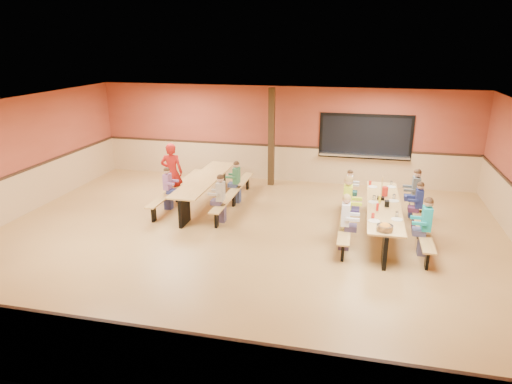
# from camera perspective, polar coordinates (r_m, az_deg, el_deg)

# --- Properties ---
(ground) EXTENTS (12.00, 12.00, 0.00)m
(ground) POSITION_cam_1_polar(r_m,az_deg,el_deg) (10.37, -1.81, -6.24)
(ground) COLOR #9D703B
(ground) RESTS_ON ground
(room_envelope) EXTENTS (12.04, 10.04, 3.02)m
(room_envelope) POSITION_cam_1_polar(r_m,az_deg,el_deg) (10.10, -1.85, -2.68)
(room_envelope) COLOR #97402B
(room_envelope) RESTS_ON ground
(kitchen_pass_through) EXTENTS (2.78, 0.28, 1.38)m
(kitchen_pass_through) POSITION_cam_1_polar(r_m,az_deg,el_deg) (14.35, 13.49, 6.50)
(kitchen_pass_through) COLOR black
(kitchen_pass_through) RESTS_ON ground
(structural_post) EXTENTS (0.18, 0.18, 3.00)m
(structural_post) POSITION_cam_1_polar(r_m,az_deg,el_deg) (14.05, 1.94, 6.80)
(structural_post) COLOR black
(structural_post) RESTS_ON ground
(cafeteria_table_main) EXTENTS (1.91, 3.70, 0.74)m
(cafeteria_table_main) POSITION_cam_1_polar(r_m,az_deg,el_deg) (10.96, 15.59, -2.58)
(cafeteria_table_main) COLOR tan
(cafeteria_table_main) RESTS_ON ground
(cafeteria_table_second) EXTENTS (1.91, 3.70, 0.74)m
(cafeteria_table_second) POSITION_cam_1_polar(r_m,az_deg,el_deg) (12.65, -6.41, 0.81)
(cafeteria_table_second) COLOR tan
(cafeteria_table_second) RESTS_ON ground
(seated_child_white_left) EXTENTS (0.38, 0.31, 1.23)m
(seated_child_white_left) POSITION_cam_1_polar(r_m,az_deg,el_deg) (9.98, 11.08, -3.75)
(seated_child_white_left) COLOR white
(seated_child_white_left) RESTS_ON ground
(seated_adult_yellow) EXTENTS (0.43, 0.35, 1.34)m
(seated_adult_yellow) POSITION_cam_1_polar(r_m,az_deg,el_deg) (10.92, 11.33, -1.52)
(seated_adult_yellow) COLOR #D3F22C
(seated_adult_yellow) RESTS_ON ground
(seated_child_grey_left) EXTENTS (0.32, 0.26, 1.11)m
(seated_child_grey_left) POSITION_cam_1_polar(r_m,az_deg,el_deg) (12.29, 11.56, 0.16)
(seated_child_grey_left) COLOR silver
(seated_child_grey_left) RESTS_ON ground
(seated_child_teal_right) EXTENTS (0.39, 0.32, 1.26)m
(seated_child_teal_right) POSITION_cam_1_polar(r_m,az_deg,el_deg) (10.16, 20.45, -4.12)
(seated_child_teal_right) COLOR teal
(seated_child_teal_right) RESTS_ON ground
(seated_child_navy_right) EXTENTS (0.35, 0.29, 1.17)m
(seated_child_navy_right) POSITION_cam_1_polar(r_m,az_deg,el_deg) (11.50, 19.63, -1.68)
(seated_child_navy_right) COLOR navy
(seated_child_navy_right) RESTS_ON ground
(seated_child_char_right) EXTENTS (0.39, 0.32, 1.26)m
(seated_child_char_right) POSITION_cam_1_polar(r_m,az_deg,el_deg) (12.26, 19.28, -0.20)
(seated_child_char_right) COLOR #4D5457
(seated_child_char_right) RESTS_ON ground
(seated_child_purple_sec) EXTENTS (0.34, 0.28, 1.14)m
(seated_child_purple_sec) POSITION_cam_1_polar(r_m,az_deg,el_deg) (12.38, -10.97, 0.42)
(seated_child_purple_sec) COLOR #905991
(seated_child_purple_sec) RESTS_ON ground
(seated_child_green_sec) EXTENTS (0.35, 0.29, 1.17)m
(seated_child_green_sec) POSITION_cam_1_polar(r_m,az_deg,el_deg) (12.67, -2.44, 1.23)
(seated_child_green_sec) COLOR #326E47
(seated_child_green_sec) RESTS_ON ground
(seated_child_tan_sec) EXTENTS (0.37, 0.30, 1.21)m
(seated_child_tan_sec) POSITION_cam_1_polar(r_m,az_deg,el_deg) (11.32, -4.43, -0.84)
(seated_child_tan_sec) COLOR #AB9F8C
(seated_child_tan_sec) RESTS_ON ground
(standing_woman) EXTENTS (0.66, 0.49, 1.66)m
(standing_woman) POSITION_cam_1_polar(r_m,az_deg,el_deg) (12.95, -10.47, 2.44)
(standing_woman) COLOR #AC1813
(standing_woman) RESTS_ON ground
(punch_pitcher) EXTENTS (0.16, 0.16, 0.22)m
(punch_pitcher) POSITION_cam_1_polar(r_m,az_deg,el_deg) (11.48, 15.80, 0.08)
(punch_pitcher) COLOR red
(punch_pitcher) RESTS_ON cafeteria_table_main
(chip_bowl) EXTENTS (0.32, 0.32, 0.15)m
(chip_bowl) POSITION_cam_1_polar(r_m,az_deg,el_deg) (9.39, 15.81, -4.28)
(chip_bowl) COLOR orange
(chip_bowl) RESTS_ON cafeteria_table_main
(napkin_dispenser) EXTENTS (0.10, 0.14, 0.13)m
(napkin_dispenser) POSITION_cam_1_polar(r_m,az_deg,el_deg) (10.78, 16.04, -1.39)
(napkin_dispenser) COLOR black
(napkin_dispenser) RESTS_ON cafeteria_table_main
(condiment_mustard) EXTENTS (0.06, 0.06, 0.17)m
(condiment_mustard) POSITION_cam_1_polar(r_m,az_deg,el_deg) (10.96, 15.20, -0.88)
(condiment_mustard) COLOR yellow
(condiment_mustard) RESTS_ON cafeteria_table_main
(condiment_ketchup) EXTENTS (0.06, 0.06, 0.17)m
(condiment_ketchup) POSITION_cam_1_polar(r_m,az_deg,el_deg) (10.44, 14.94, -1.83)
(condiment_ketchup) COLOR #B2140F
(condiment_ketchup) RESTS_ON cafeteria_table_main
(table_paddle) EXTENTS (0.16, 0.16, 0.56)m
(table_paddle) POSITION_cam_1_polar(r_m,az_deg,el_deg) (11.19, 15.38, -0.22)
(table_paddle) COLOR black
(table_paddle) RESTS_ON cafeteria_table_main
(place_settings) EXTENTS (0.65, 3.30, 0.11)m
(place_settings) POSITION_cam_1_polar(r_m,az_deg,el_deg) (10.87, 15.71, -1.26)
(place_settings) COLOR beige
(place_settings) RESTS_ON cafeteria_table_main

